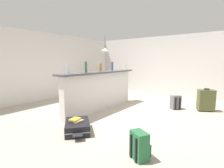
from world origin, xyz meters
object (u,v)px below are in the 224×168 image
object	(u,v)px
bottle_clear	(68,69)
suitcase_flat_black	(77,127)
dining_chair_near_partition	(112,84)
backpack_grey	(175,102)
bottle_green	(86,67)
bottle_amber	(101,67)
backpack_green	(140,146)
pendant_lamp	(105,50)
suitcase_upright_olive	(206,100)
dining_table	(103,80)
bottle_blue	(112,66)
bottle_white	(126,67)
book_stack	(76,120)

from	to	relation	value
bottle_clear	suitcase_flat_black	distance (m)	1.37
dining_chair_near_partition	backpack_grey	bearing A→B (deg)	-99.32
backpack_grey	dining_chair_near_partition	bearing A→B (deg)	80.68
bottle_green	suitcase_flat_black	bearing A→B (deg)	-144.52
bottle_amber	dining_chair_near_partition	distance (m)	2.21
backpack_grey	backpack_green	size ratio (longest dim) A/B	1.00
bottle_green	pendant_lamp	world-z (taller)	pendant_lamp
backpack_grey	suitcase_upright_olive	world-z (taller)	suitcase_upright_olive
suitcase_upright_olive	dining_table	bearing A→B (deg)	87.13
bottle_amber	dining_table	size ratio (longest dim) A/B	0.21
bottle_blue	dining_table	size ratio (longest dim) A/B	0.25
bottle_green	bottle_clear	bearing A→B (deg)	-179.74
bottle_white	backpack_green	distance (m)	3.79
suitcase_flat_black	book_stack	size ratio (longest dim) A/B	3.23
suitcase_upright_olive	book_stack	xyz separation A→B (m)	(-3.26, 1.89, -0.08)
bottle_blue	bottle_amber	bearing A→B (deg)	-174.92
dining_table	suitcase_upright_olive	bearing A→B (deg)	-92.87
bottle_blue	dining_chair_near_partition	bearing A→B (deg)	37.75
bottle_blue	backpack_green	xyz separation A→B (m)	(-2.32, -2.25, -1.08)
dining_table	backpack_green	world-z (taller)	dining_table
bottle_green	book_stack	bearing A→B (deg)	-145.71
bottle_amber	pendant_lamp	bearing A→B (deg)	36.01
bottle_amber	dining_table	world-z (taller)	bottle_amber
bottle_white	suitcase_flat_black	size ratio (longest dim) A/B	0.25
bottle_amber	suitcase_flat_black	distance (m)	2.06
bottle_blue	backpack_grey	distance (m)	2.26
bottle_white	dining_chair_near_partition	world-z (taller)	bottle_white
backpack_grey	bottle_amber	bearing A→B (deg)	127.59
bottle_clear	bottle_green	size ratio (longest dim) A/B	0.80
backpack_grey	bottle_blue	bearing A→B (deg)	111.57
suitcase_upright_olive	backpack_grey	bearing A→B (deg)	112.24
bottle_white	dining_chair_near_partition	xyz separation A→B (m)	(0.55, 1.03, -0.73)
bottle_amber	suitcase_upright_olive	distance (m)	3.21
bottle_clear	book_stack	size ratio (longest dim) A/B	0.88
bottle_white	dining_table	xyz separation A→B (m)	(0.61, 1.53, -0.60)
bottle_clear	bottle_white	world-z (taller)	bottle_clear
bottle_clear	dining_chair_near_partition	bearing A→B (deg)	18.26
bottle_clear	bottle_white	xyz separation A→B (m)	(2.50, -0.02, -0.01)
pendant_lamp	book_stack	size ratio (longest dim) A/B	2.61
bottle_blue	dining_table	world-z (taller)	bottle_blue
dining_chair_near_partition	suitcase_upright_olive	world-z (taller)	dining_chair_near_partition
dining_table	dining_chair_near_partition	bearing A→B (deg)	-97.22
dining_chair_near_partition	book_stack	size ratio (longest dim) A/B	3.56
pendant_lamp	backpack_grey	size ratio (longest dim) A/B	1.62
book_stack	suitcase_flat_black	bearing A→B (deg)	-80.08
pendant_lamp	book_stack	xyz separation A→B (m)	(-3.49, -2.06, -1.68)
bottle_clear	book_stack	xyz separation A→B (m)	(-0.35, -0.64, -1.01)
bottle_blue	bottle_white	xyz separation A→B (m)	(0.64, -0.11, -0.04)
bottle_green	bottle_amber	world-z (taller)	bottle_green
dining_chair_near_partition	book_stack	xyz separation A→B (m)	(-3.40, -1.65, -0.27)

